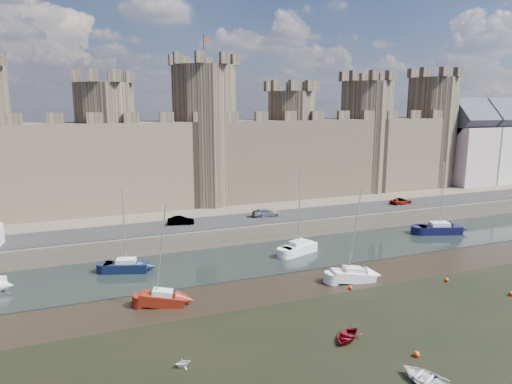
% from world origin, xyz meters
% --- Properties ---
extents(ground, '(160.00, 160.00, 0.00)m').
position_xyz_m(ground, '(0.00, 0.00, 0.00)').
color(ground, black).
rests_on(ground, ground).
extents(water_channel, '(160.00, 12.00, 0.08)m').
position_xyz_m(water_channel, '(0.00, 24.00, 0.04)').
color(water_channel, black).
rests_on(water_channel, ground).
extents(quay, '(160.00, 60.00, 2.50)m').
position_xyz_m(quay, '(0.00, 60.00, 1.25)').
color(quay, '#4C443A').
rests_on(quay, ground).
extents(road, '(160.00, 7.00, 0.10)m').
position_xyz_m(road, '(0.00, 34.00, 2.55)').
color(road, black).
rests_on(road, quay).
extents(castle, '(108.50, 11.00, 29.00)m').
position_xyz_m(castle, '(-0.64, 48.00, 11.67)').
color(castle, '#42382B').
rests_on(castle, quay).
extents(car_1, '(3.95, 2.09, 1.24)m').
position_xyz_m(car_1, '(-5.45, 34.55, 3.12)').
color(car_1, gray).
rests_on(car_1, quay).
extents(car_2, '(4.45, 2.18, 1.25)m').
position_xyz_m(car_2, '(7.62, 34.58, 3.12)').
color(car_2, gray).
rests_on(car_2, quay).
extents(car_3, '(4.03, 2.12, 1.08)m').
position_xyz_m(car_3, '(32.35, 34.30, 3.04)').
color(car_3, gray).
rests_on(car_3, quay).
extents(sailboat_1, '(5.30, 3.34, 9.91)m').
position_xyz_m(sailboat_1, '(-13.92, 25.17, 0.79)').
color(sailboat_1, black).
rests_on(sailboat_1, ground).
extents(sailboat_2, '(5.46, 3.54, 11.00)m').
position_xyz_m(sailboat_2, '(7.79, 23.81, 0.86)').
color(sailboat_2, white).
rests_on(sailboat_2, ground).
extents(sailboat_3, '(6.67, 4.22, 10.92)m').
position_xyz_m(sailboat_3, '(31.78, 24.52, 0.83)').
color(sailboat_3, black).
rests_on(sailboat_3, ground).
extents(sailboat_4, '(4.63, 2.91, 10.10)m').
position_xyz_m(sailboat_4, '(-11.51, 14.66, 0.74)').
color(sailboat_4, maroon).
rests_on(sailboat_4, ground).
extents(sailboat_5, '(5.06, 2.64, 10.39)m').
position_xyz_m(sailboat_5, '(9.21, 13.22, 0.75)').
color(sailboat_5, silver).
rests_on(sailboat_5, ground).
extents(dinghy_2, '(3.57, 4.16, 0.73)m').
position_xyz_m(dinghy_2, '(3.61, -4.71, 0.36)').
color(dinghy_2, silver).
rests_on(dinghy_2, ground).
extents(dinghy_3, '(1.44, 1.29, 0.68)m').
position_xyz_m(dinghy_3, '(-11.97, 3.49, 0.34)').
color(dinghy_3, silver).
rests_on(dinghy_3, ground).
extents(dinghy_4, '(3.71, 3.57, 0.63)m').
position_xyz_m(dinghy_4, '(1.60, 2.42, 0.31)').
color(dinghy_4, maroon).
rests_on(dinghy_4, ground).
extents(buoy_1, '(0.46, 0.46, 0.46)m').
position_xyz_m(buoy_1, '(7.68, 11.34, 0.23)').
color(buoy_1, red).
rests_on(buoy_1, ground).
extents(buoy_2, '(0.46, 0.46, 0.46)m').
position_xyz_m(buoy_2, '(5.34, -1.73, 0.23)').
color(buoy_2, '#F8460B').
rests_on(buoy_2, ground).
extents(buoy_3, '(0.46, 0.46, 0.46)m').
position_xyz_m(buoy_3, '(18.84, 9.34, 0.23)').
color(buoy_3, '#F9320B').
rests_on(buoy_3, ground).
extents(buoy_5, '(0.50, 0.50, 0.50)m').
position_xyz_m(buoy_5, '(22.18, 3.96, 0.25)').
color(buoy_5, '#FF2F0B').
rests_on(buoy_5, ground).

